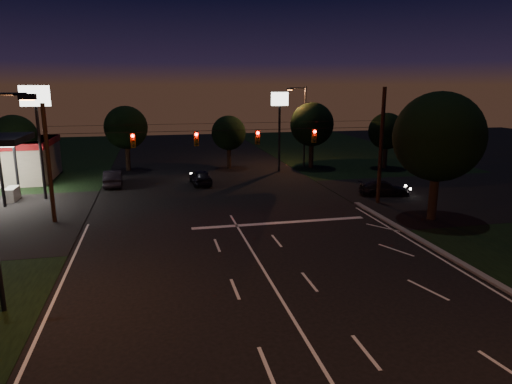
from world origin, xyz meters
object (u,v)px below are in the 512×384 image
object	(u,v)px
car_oncoming_a	(201,177)
car_oncoming_b	(113,178)
tree_right_near	(437,138)
utility_pole_right	(378,203)
car_cross	(384,188)

from	to	relation	value
car_oncoming_a	car_oncoming_b	xyz separation A→B (m)	(-8.00, 1.06, 0.02)
tree_right_near	car_oncoming_b	xyz separation A→B (m)	(-22.53, 15.92, -4.94)
utility_pole_right	tree_right_near	bearing A→B (deg)	-72.47
utility_pole_right	car_oncoming_a	distance (m)	16.43
tree_right_near	car_oncoming_b	world-z (taller)	tree_right_near
utility_pole_right	car_oncoming_b	xyz separation A→B (m)	(-21.00, 11.08, 0.73)
car_cross	car_oncoming_b	bearing A→B (deg)	80.26
utility_pole_right	car_oncoming_a	world-z (taller)	utility_pole_right
car_oncoming_b	car_cross	world-z (taller)	car_oncoming_b
car_oncoming_b	car_cross	xyz separation A→B (m)	(22.71, -8.89, -0.12)
tree_right_near	car_oncoming_a	bearing A→B (deg)	134.37
utility_pole_right	tree_right_near	size ratio (longest dim) A/B	1.03
utility_pole_right	car_cross	size ratio (longest dim) A/B	2.14
tree_right_near	car_cross	distance (m)	8.66
car_cross	utility_pole_right	bearing A→B (deg)	153.58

